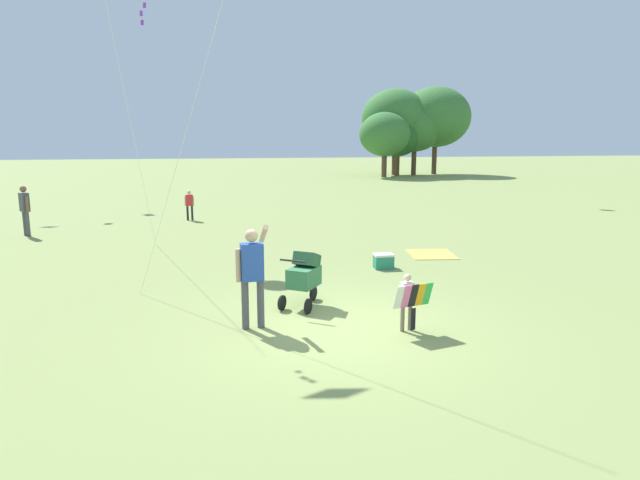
{
  "coord_description": "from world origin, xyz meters",
  "views": [
    {
      "loc": [
        -1.56,
        -8.79,
        3.19
      ],
      "look_at": [
        -0.07,
        0.97,
        1.3
      ],
      "focal_mm": 31.98,
      "sensor_mm": 36.0,
      "label": 1
    }
  ],
  "objects_px": {
    "person_sitting_far": "(189,203)",
    "picnic_blanket": "(432,254)",
    "child_with_butterfly_kite": "(408,297)",
    "cooler_box": "(384,261)",
    "person_adult_flyer": "(252,269)",
    "stroller": "(304,274)",
    "person_red_shirt": "(25,207)"
  },
  "relations": [
    {
      "from": "person_sitting_far",
      "to": "cooler_box",
      "type": "bearing_deg",
      "value": -58.45
    },
    {
      "from": "person_adult_flyer",
      "to": "person_red_shirt",
      "type": "bearing_deg",
      "value": 124.84
    },
    {
      "from": "picnic_blanket",
      "to": "cooler_box",
      "type": "height_order",
      "value": "cooler_box"
    },
    {
      "from": "child_with_butterfly_kite",
      "to": "person_red_shirt",
      "type": "xyz_separation_m",
      "value": [
        -9.07,
        10.03,
        0.34
      ]
    },
    {
      "from": "person_sitting_far",
      "to": "picnic_blanket",
      "type": "distance_m",
      "value": 9.63
    },
    {
      "from": "person_adult_flyer",
      "to": "person_sitting_far",
      "type": "height_order",
      "value": "person_adult_flyer"
    },
    {
      "from": "person_adult_flyer",
      "to": "cooler_box",
      "type": "bearing_deg",
      "value": 49.2
    },
    {
      "from": "child_with_butterfly_kite",
      "to": "person_sitting_far",
      "type": "xyz_separation_m",
      "value": [
        -4.3,
        12.44,
        0.07
      ]
    },
    {
      "from": "child_with_butterfly_kite",
      "to": "person_red_shirt",
      "type": "height_order",
      "value": "person_red_shirt"
    },
    {
      "from": "picnic_blanket",
      "to": "cooler_box",
      "type": "xyz_separation_m",
      "value": [
        -1.65,
        -1.3,
        0.17
      ]
    },
    {
      "from": "person_adult_flyer",
      "to": "cooler_box",
      "type": "distance_m",
      "value": 4.96
    },
    {
      "from": "person_sitting_far",
      "to": "cooler_box",
      "type": "distance_m",
      "value": 9.64
    },
    {
      "from": "person_red_shirt",
      "to": "cooler_box",
      "type": "bearing_deg",
      "value": -30.58
    },
    {
      "from": "stroller",
      "to": "picnic_blanket",
      "type": "distance_m",
      "value": 5.54
    },
    {
      "from": "child_with_butterfly_kite",
      "to": "person_sitting_far",
      "type": "bearing_deg",
      "value": 109.08
    },
    {
      "from": "person_red_shirt",
      "to": "stroller",
      "type": "bearing_deg",
      "value": -47.99
    },
    {
      "from": "person_red_shirt",
      "to": "picnic_blanket",
      "type": "bearing_deg",
      "value": -21.42
    },
    {
      "from": "person_adult_flyer",
      "to": "person_red_shirt",
      "type": "height_order",
      "value": "person_adult_flyer"
    },
    {
      "from": "person_sitting_far",
      "to": "child_with_butterfly_kite",
      "type": "bearing_deg",
      "value": -70.92
    },
    {
      "from": "person_adult_flyer",
      "to": "stroller",
      "type": "xyz_separation_m",
      "value": [
        0.98,
        1.07,
        -0.39
      ]
    },
    {
      "from": "picnic_blanket",
      "to": "cooler_box",
      "type": "relative_size",
      "value": 2.92
    },
    {
      "from": "person_red_shirt",
      "to": "cooler_box",
      "type": "height_order",
      "value": "person_red_shirt"
    },
    {
      "from": "person_adult_flyer",
      "to": "person_sitting_far",
      "type": "xyz_separation_m",
      "value": [
        -1.84,
        11.9,
        -0.35
      ]
    },
    {
      "from": "person_sitting_far",
      "to": "picnic_blanket",
      "type": "relative_size",
      "value": 0.83
    },
    {
      "from": "child_with_butterfly_kite",
      "to": "cooler_box",
      "type": "height_order",
      "value": "child_with_butterfly_kite"
    },
    {
      "from": "person_adult_flyer",
      "to": "picnic_blanket",
      "type": "bearing_deg",
      "value": 45.91
    },
    {
      "from": "cooler_box",
      "to": "picnic_blanket",
      "type": "bearing_deg",
      "value": 38.23
    },
    {
      "from": "person_red_shirt",
      "to": "child_with_butterfly_kite",
      "type": "bearing_deg",
      "value": -47.89
    },
    {
      "from": "person_sitting_far",
      "to": "cooler_box",
      "type": "xyz_separation_m",
      "value": [
        5.04,
        -8.2,
        -0.47
      ]
    },
    {
      "from": "person_adult_flyer",
      "to": "person_red_shirt",
      "type": "relative_size",
      "value": 1.11
    },
    {
      "from": "person_adult_flyer",
      "to": "person_sitting_far",
      "type": "relative_size",
      "value": 1.59
    },
    {
      "from": "child_with_butterfly_kite",
      "to": "person_red_shirt",
      "type": "bearing_deg",
      "value": 132.11
    }
  ]
}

